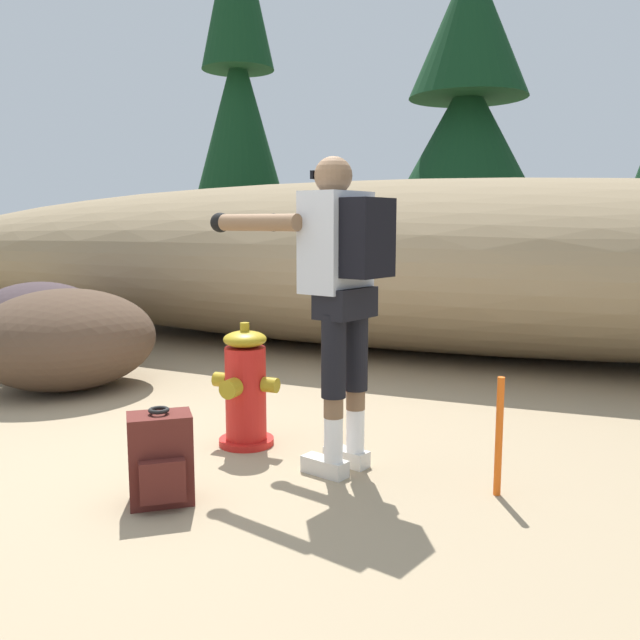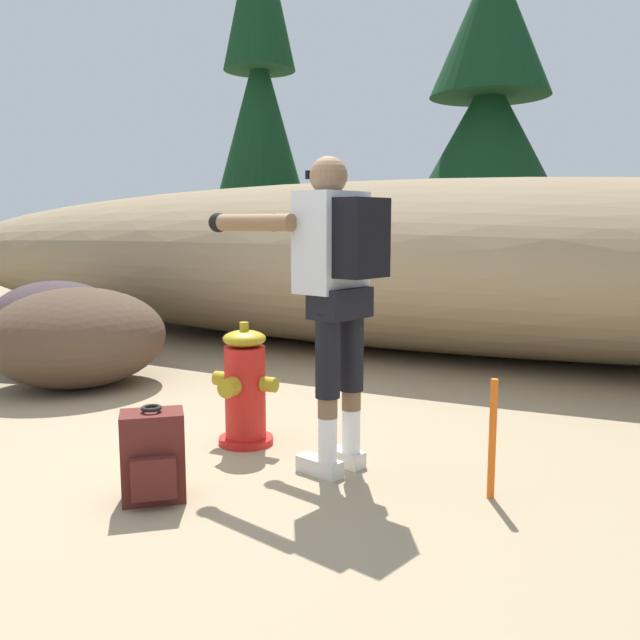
{
  "view_description": "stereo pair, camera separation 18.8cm",
  "coord_description": "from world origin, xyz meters",
  "px_view_note": "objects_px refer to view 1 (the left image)",
  "views": [
    {
      "loc": [
        2.14,
        -3.2,
        1.35
      ],
      "look_at": [
        0.49,
        0.57,
        0.75
      ],
      "focal_mm": 37.93,
      "sensor_mm": 36.0,
      "label": 1
    },
    {
      "loc": [
        2.31,
        -3.12,
        1.35
      ],
      "look_at": [
        0.49,
        0.57,
        0.75
      ],
      "focal_mm": 37.93,
      "sensor_mm": 36.0,
      "label": 2
    }
  ],
  "objects_px": {
    "fire_hydrant": "(245,390)",
    "boulder_mid": "(40,324)",
    "survey_stake": "(499,437)",
    "boulder_large": "(66,339)",
    "utility_worker": "(336,274)",
    "spare_backpack": "(161,460)"
  },
  "relations": [
    {
      "from": "fire_hydrant",
      "to": "boulder_mid",
      "type": "relative_size",
      "value": 0.6
    },
    {
      "from": "fire_hydrant",
      "to": "survey_stake",
      "type": "xyz_separation_m",
      "value": [
        1.53,
        -0.17,
        -0.04
      ]
    },
    {
      "from": "boulder_large",
      "to": "utility_worker",
      "type": "bearing_deg",
      "value": -16.7
    },
    {
      "from": "utility_worker",
      "to": "boulder_large",
      "type": "xyz_separation_m",
      "value": [
        -2.68,
        0.81,
        -0.67
      ]
    },
    {
      "from": "spare_backpack",
      "to": "survey_stake",
      "type": "bearing_deg",
      "value": 76.93
    },
    {
      "from": "fire_hydrant",
      "to": "survey_stake",
      "type": "bearing_deg",
      "value": -6.3
    },
    {
      "from": "boulder_mid",
      "to": "fire_hydrant",
      "type": "bearing_deg",
      "value": -23.07
    },
    {
      "from": "fire_hydrant",
      "to": "boulder_large",
      "type": "height_order",
      "value": "boulder_large"
    },
    {
      "from": "utility_worker",
      "to": "boulder_mid",
      "type": "height_order",
      "value": "utility_worker"
    },
    {
      "from": "utility_worker",
      "to": "boulder_large",
      "type": "bearing_deg",
      "value": -1.91
    },
    {
      "from": "spare_backpack",
      "to": "boulder_large",
      "type": "relative_size",
      "value": 0.33
    },
    {
      "from": "spare_backpack",
      "to": "boulder_mid",
      "type": "height_order",
      "value": "boulder_mid"
    },
    {
      "from": "utility_worker",
      "to": "fire_hydrant",
      "type": "bearing_deg",
      "value": 0.32
    },
    {
      "from": "fire_hydrant",
      "to": "survey_stake",
      "type": "relative_size",
      "value": 1.26
    },
    {
      "from": "survey_stake",
      "to": "spare_backpack",
      "type": "bearing_deg",
      "value": -153.06
    },
    {
      "from": "boulder_large",
      "to": "boulder_mid",
      "type": "relative_size",
      "value": 1.15
    },
    {
      "from": "fire_hydrant",
      "to": "boulder_mid",
      "type": "xyz_separation_m",
      "value": [
        -2.95,
        1.26,
        0.05
      ]
    },
    {
      "from": "utility_worker",
      "to": "boulder_mid",
      "type": "distance_m",
      "value": 3.94
    },
    {
      "from": "fire_hydrant",
      "to": "spare_backpack",
      "type": "bearing_deg",
      "value": -86.43
    },
    {
      "from": "utility_worker",
      "to": "survey_stake",
      "type": "relative_size",
      "value": 2.81
    },
    {
      "from": "spare_backpack",
      "to": "fire_hydrant",
      "type": "bearing_deg",
      "value": 143.57
    },
    {
      "from": "boulder_large",
      "to": "survey_stake",
      "type": "bearing_deg",
      "value": -12.75
    }
  ]
}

